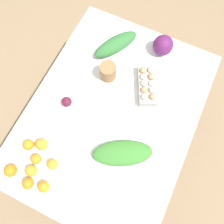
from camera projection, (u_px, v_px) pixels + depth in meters
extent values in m
plane|color=#937A5B|center=(112.00, 135.00, 2.15)|extent=(8.00, 8.00, 0.00)
cube|color=silver|center=(112.00, 114.00, 1.48)|extent=(1.46, 1.09, 0.03)
cylinder|color=brown|center=(193.00, 83.00, 1.94)|extent=(0.06, 0.06, 0.69)
cylinder|color=brown|center=(19.00, 176.00, 1.70)|extent=(0.06, 0.06, 0.69)
cylinder|color=brown|center=(96.00, 43.00, 2.07)|extent=(0.06, 0.06, 0.69)
sphere|color=#601E5B|center=(163.00, 45.00, 1.54)|extent=(0.14, 0.14, 0.14)
cube|color=#A8A8A3|center=(147.00, 86.00, 1.49)|extent=(0.31, 0.23, 0.06)
sphere|color=tan|center=(143.00, 70.00, 1.48)|extent=(0.04, 0.04, 0.04)
sphere|color=white|center=(144.00, 77.00, 1.47)|extent=(0.04, 0.04, 0.04)
sphere|color=white|center=(144.00, 83.00, 1.45)|extent=(0.04, 0.04, 0.04)
sphere|color=tan|center=(144.00, 90.00, 1.44)|extent=(0.04, 0.04, 0.04)
sphere|color=white|center=(145.00, 97.00, 1.42)|extent=(0.04, 0.04, 0.04)
sphere|color=white|center=(151.00, 70.00, 1.48)|extent=(0.04, 0.04, 0.04)
sphere|color=tan|center=(152.00, 77.00, 1.47)|extent=(0.04, 0.04, 0.04)
sphere|color=white|center=(152.00, 83.00, 1.45)|extent=(0.04, 0.04, 0.04)
sphere|color=white|center=(153.00, 90.00, 1.44)|extent=(0.04, 0.04, 0.04)
sphere|color=tan|center=(153.00, 97.00, 1.42)|extent=(0.04, 0.04, 0.04)
cylinder|color=#997047|center=(108.00, 72.00, 1.49)|extent=(0.11, 0.11, 0.13)
ellipsoid|color=#337538|center=(116.00, 44.00, 1.57)|extent=(0.36, 0.28, 0.09)
ellipsoid|color=#3D8433|center=(123.00, 153.00, 1.34)|extent=(0.32, 0.40, 0.08)
sphere|color=#5B1933|center=(67.00, 102.00, 1.45)|extent=(0.07, 0.07, 0.07)
sphere|color=orange|center=(31.00, 171.00, 1.31)|extent=(0.07, 0.07, 0.07)
sphere|color=orange|center=(28.00, 145.00, 1.36)|extent=(0.07, 0.07, 0.07)
sphere|color=orange|center=(28.00, 183.00, 1.29)|extent=(0.07, 0.07, 0.07)
sphere|color=orange|center=(36.00, 159.00, 1.34)|extent=(0.07, 0.07, 0.07)
sphere|color=orange|center=(10.00, 170.00, 1.31)|extent=(0.08, 0.08, 0.08)
sphere|color=orange|center=(52.00, 164.00, 1.33)|extent=(0.07, 0.07, 0.07)
sphere|color=orange|center=(42.00, 144.00, 1.36)|extent=(0.08, 0.08, 0.08)
sphere|color=orange|center=(44.00, 187.00, 1.29)|extent=(0.07, 0.07, 0.07)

